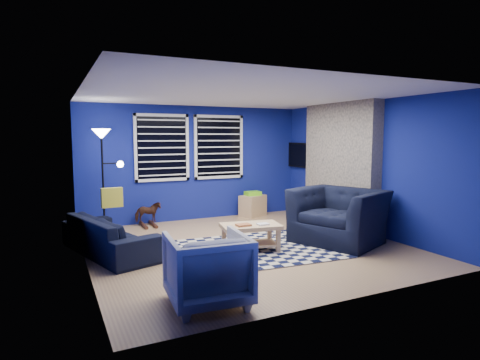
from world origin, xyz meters
The scene contains 18 objects.
floor centered at (0.00, 0.00, 0.00)m, with size 5.00×5.00×0.00m, color tan.
ceiling centered at (0.00, 0.00, 2.50)m, with size 5.00×5.00×0.00m, color white.
wall_back centered at (0.00, 2.50, 1.25)m, with size 5.00×5.00×0.00m, color navy.
wall_left centered at (-2.50, 0.00, 1.25)m, with size 5.00×5.00×0.00m, color navy.
wall_right centered at (2.50, 0.00, 1.25)m, with size 5.00×5.00×0.00m, color navy.
fireplace centered at (2.36, 0.50, 1.20)m, with size 0.65×2.00×2.50m.
window_left centered at (-0.75, 2.46, 1.60)m, with size 1.17×0.06×1.42m.
window_right centered at (0.55, 2.46, 1.60)m, with size 1.17×0.06×1.42m.
tv centered at (2.45, 2.00, 1.40)m, with size 0.07×1.00×0.58m.
rug centered at (0.07, -0.24, 0.01)m, with size 2.50×2.00×0.02m, color black.
sofa centered at (-2.10, 0.54, 0.30)m, with size 0.80×2.04×0.59m, color black.
armchair_big centered at (1.57, -0.46, 0.46)m, with size 1.24×1.42×0.93m, color black.
armchair_bent centered at (-1.41, -1.91, 0.39)m, with size 0.84×0.87×0.79m, color gray.
rocking_horse centered at (-1.14, 2.22, 0.29)m, with size 0.51×0.23×0.43m, color #4C2918.
coffee_table centered at (-0.07, -0.32, 0.32)m, with size 1.01×0.69×0.46m.
cabinet centered at (1.30, 2.25, 0.25)m, with size 0.69×0.59×0.57m.
floor_lamp centered at (-2.01, 1.83, 1.62)m, with size 0.54×0.33×1.97m.
throw_pillow centered at (-1.95, 1.36, 0.77)m, with size 0.36×0.11×0.34m, color gold.
Camera 1 is at (-2.92, -5.89, 1.83)m, focal length 30.00 mm.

